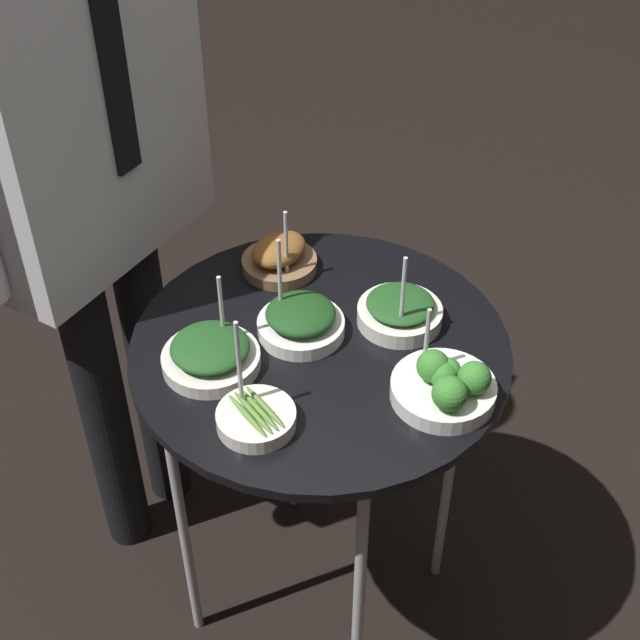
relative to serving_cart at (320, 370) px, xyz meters
name	(u,v)px	position (x,y,z in m)	size (l,w,h in m)	color
ground_plane	(320,597)	(0.00, 0.00, -0.69)	(8.00, 8.00, 0.00)	black
serving_cart	(320,370)	(0.00, 0.00, 0.00)	(0.63, 0.63, 0.75)	black
bowl_spinach_back_left	(211,354)	(-0.13, 0.12, 0.09)	(0.16, 0.16, 0.15)	silver
bowl_roast_near_rim	(279,256)	(0.14, 0.17, 0.09)	(0.14, 0.14, 0.15)	brown
bowl_spinach_mid_left	(400,311)	(0.12, -0.09, 0.08)	(0.14, 0.14, 0.16)	silver
bowl_spinach_mid_right	(301,321)	(0.01, 0.04, 0.09)	(0.15, 0.15, 0.17)	white
bowl_asparagus_center	(256,417)	(-0.20, -0.01, 0.08)	(0.12, 0.12, 0.18)	silver
bowl_broccoli_far_rim	(446,385)	(-0.01, -0.23, 0.09)	(0.16, 0.16, 0.15)	white
waiter_figure	(79,134)	(0.00, 0.48, 0.31)	(0.58, 0.22, 1.58)	black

